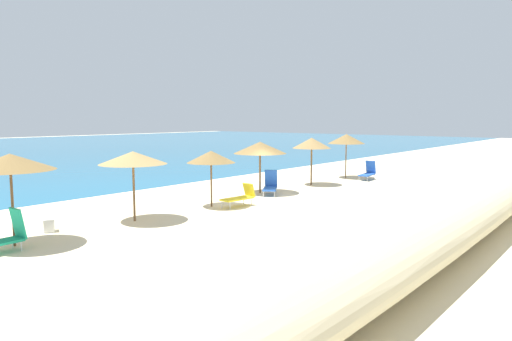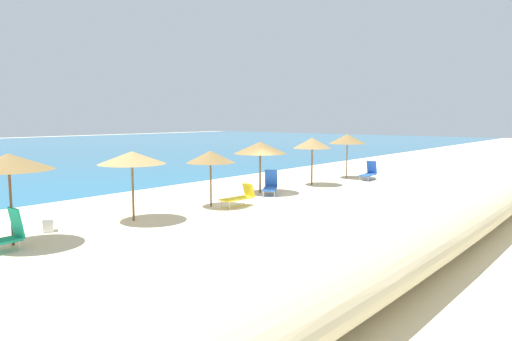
% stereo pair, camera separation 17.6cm
% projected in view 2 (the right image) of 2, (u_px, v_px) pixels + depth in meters
% --- Properties ---
extents(ground_plane, '(160.00, 160.00, 0.00)m').
position_uv_depth(ground_plane, '(266.00, 202.00, 21.10)').
color(ground_plane, beige).
extents(dune_ridge, '(52.39, 4.48, 1.76)m').
position_uv_depth(dune_ridge, '(412.00, 216.00, 13.83)').
color(dune_ridge, beige).
rests_on(dune_ridge, ground_plane).
extents(beach_umbrella_0, '(2.51, 2.51, 2.73)m').
position_uv_depth(beach_umbrella_0, '(9.00, 162.00, 13.70)').
color(beach_umbrella_0, brown).
rests_on(beach_umbrella_0, ground_plane).
extents(beach_umbrella_1, '(2.44, 2.44, 2.55)m').
position_uv_depth(beach_umbrella_1, '(132.00, 158.00, 17.05)').
color(beach_umbrella_1, brown).
rests_on(beach_umbrella_1, ground_plane).
extents(beach_umbrella_2, '(2.05, 2.05, 2.38)m').
position_uv_depth(beach_umbrella_2, '(211.00, 157.00, 19.85)').
color(beach_umbrella_2, brown).
rests_on(beach_umbrella_2, ground_plane).
extents(beach_umbrella_3, '(2.63, 2.63, 2.57)m').
position_uv_depth(beach_umbrella_3, '(260.00, 148.00, 23.38)').
color(beach_umbrella_3, brown).
rests_on(beach_umbrella_3, ground_plane).
extents(beach_umbrella_4, '(2.14, 2.14, 2.65)m').
position_uv_depth(beach_umbrella_4, '(312.00, 143.00, 26.23)').
color(beach_umbrella_4, brown).
rests_on(beach_umbrella_4, ground_plane).
extents(beach_umbrella_5, '(2.28, 2.28, 2.74)m').
position_uv_depth(beach_umbrella_5, '(347.00, 139.00, 29.34)').
color(beach_umbrella_5, brown).
rests_on(beach_umbrella_5, ground_plane).
extents(lounge_chair_0, '(1.62, 0.72, 0.95)m').
position_uv_depth(lounge_chair_0, '(240.00, 196.00, 20.08)').
color(lounge_chair_0, yellow).
rests_on(lounge_chair_0, ground_plane).
extents(lounge_chair_1, '(1.49, 0.73, 1.14)m').
position_uv_depth(lounge_chair_1, '(369.00, 172.00, 28.62)').
color(lounge_chair_1, blue).
rests_on(lounge_chair_1, ground_plane).
extents(lounge_chair_2, '(1.50, 0.64, 1.20)m').
position_uv_depth(lounge_chair_2, '(1.00, 236.00, 13.24)').
color(lounge_chair_2, '#199972').
rests_on(lounge_chair_2, ground_plane).
extents(lounge_chair_3, '(1.59, 1.33, 1.18)m').
position_uv_depth(lounge_chair_3, '(270.00, 185.00, 23.19)').
color(lounge_chair_3, blue).
rests_on(lounge_chair_3, ground_plane).
extents(cooler_box, '(0.51, 0.58, 0.44)m').
position_uv_depth(cooler_box, '(48.00, 225.00, 15.70)').
color(cooler_box, white).
rests_on(cooler_box, ground_plane).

